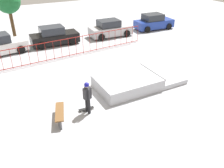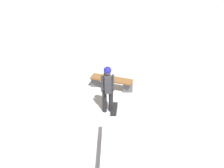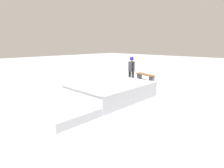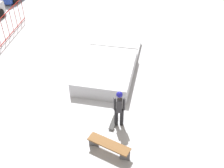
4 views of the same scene
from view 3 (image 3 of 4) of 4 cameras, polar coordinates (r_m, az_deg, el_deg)
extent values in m
plane|color=#A8AAB2|center=(9.35, 4.47, -2.94)|extent=(60.00, 60.00, 0.00)
cube|color=#B0B3BB|center=(8.42, -0.12, -2.17)|extent=(3.61, 2.61, 0.70)
cube|color=#B0B3BB|center=(6.89, -16.06, -7.82)|extent=(1.81, 2.61, 0.30)
cylinder|color=gray|center=(7.19, -10.14, -2.07)|extent=(0.09, 2.60, 0.08)
cylinder|color=black|center=(11.38, 6.56, 1.93)|extent=(0.15, 0.15, 0.82)
cylinder|color=black|center=(11.48, 5.59, 2.05)|extent=(0.15, 0.15, 0.82)
cube|color=#2D2D33|center=(11.32, 6.16, 5.52)|extent=(0.41, 0.27, 0.60)
cylinder|color=#2D2D33|center=(11.24, 6.94, 5.45)|extent=(0.09, 0.09, 0.60)
cylinder|color=#2D2D33|center=(11.41, 5.38, 5.59)|extent=(0.09, 0.09, 0.60)
sphere|color=tan|center=(11.28, 6.21, 7.79)|extent=(0.22, 0.22, 0.22)
sphere|color=navy|center=(11.27, 6.21, 7.95)|extent=(0.25, 0.25, 0.25)
cube|color=black|center=(11.38, 6.96, 0.23)|extent=(0.81, 0.26, 0.02)
cylinder|color=silver|center=(11.11, 6.46, -0.34)|extent=(0.06, 0.03, 0.06)
cylinder|color=silver|center=(11.25, 5.58, -0.15)|extent=(0.06, 0.03, 0.06)
cylinder|color=silver|center=(11.52, 8.30, 0.08)|extent=(0.06, 0.03, 0.06)
cylinder|color=silver|center=(11.67, 7.43, 0.26)|extent=(0.06, 0.03, 0.06)
cube|color=brown|center=(12.51, 10.46, 2.95)|extent=(0.86, 1.65, 0.06)
cube|color=#4C4C51|center=(13.05, 8.62, 2.35)|extent=(0.08, 0.36, 0.42)
cube|color=#4C4C51|center=(12.07, 12.37, 1.36)|extent=(0.08, 0.36, 0.42)
camera|label=1|loc=(20.87, -9.30, 25.14)|focal=37.84mm
camera|label=2|loc=(7.53, -48.17, 37.98)|focal=48.16mm
camera|label=4|loc=(19.28, 19.17, 29.22)|focal=43.97mm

